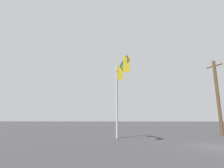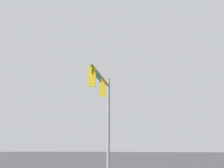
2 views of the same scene
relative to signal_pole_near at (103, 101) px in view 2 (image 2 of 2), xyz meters
name	(u,v)px [view 2 (image 2 of 2)]	position (x,y,z in m)	size (l,w,h in m)	color
signal_pole_near	(103,101)	(0.00, 0.00, 0.00)	(4.66, 1.36, 7.26)	gray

